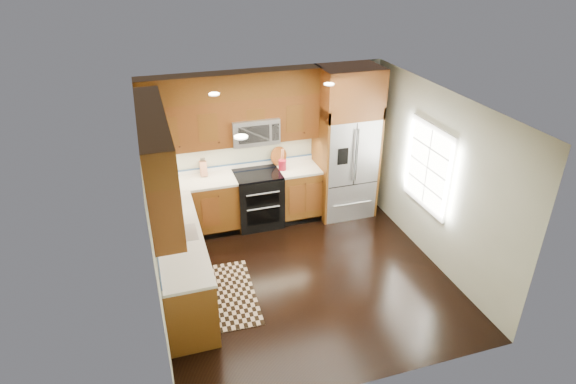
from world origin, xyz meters
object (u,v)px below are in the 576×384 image
object	(u,v)px
refrigerator	(346,144)
utensil_crock	(282,163)
rug	(224,295)
range	(258,199)
knife_block	(203,168)

from	to	relation	value
refrigerator	utensil_crock	size ratio (longest dim) A/B	7.07
refrigerator	rug	world-z (taller)	refrigerator
refrigerator	utensil_crock	xyz separation A→B (m)	(-1.11, 0.07, -0.24)
range	rug	world-z (taller)	range
range	knife_block	bearing A→B (deg)	165.55
range	utensil_crock	size ratio (longest dim) A/B	2.57
refrigerator	utensil_crock	distance (m)	1.14
range	utensil_crock	world-z (taller)	utensil_crock
refrigerator	knife_block	distance (m)	2.42
knife_block	utensil_crock	xyz separation A→B (m)	(1.29, -0.18, 0.00)
refrigerator	rug	xyz separation A→B (m)	(-2.50, -1.68, -1.30)
rug	knife_block	world-z (taller)	knife_block
utensil_crock	refrigerator	bearing A→B (deg)	-3.81
refrigerator	utensil_crock	world-z (taller)	refrigerator
range	refrigerator	distance (m)	1.76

